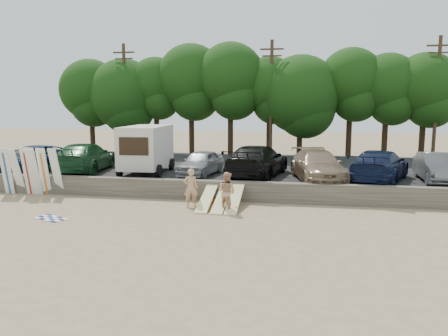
{
  "coord_description": "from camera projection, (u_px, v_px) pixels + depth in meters",
  "views": [
    {
      "loc": [
        4.44,
        -18.34,
        4.84
      ],
      "look_at": [
        0.61,
        3.0,
        1.66
      ],
      "focal_mm": 35.0,
      "sensor_mm": 36.0,
      "label": 1
    }
  ],
  "objects": [
    {
      "name": "car_4",
      "position": [
        318.0,
        166.0,
        23.73
      ],
      "size": [
        3.35,
        5.99,
        1.64
      ],
      "primitive_type": "imported",
      "rotation": [
        0.0,
        0.0,
        0.2
      ],
      "color": "#93785D",
      "rests_on": "parking_lot"
    },
    {
      "name": "surfboard_upright_2",
      "position": [
        28.0,
        171.0,
        23.36
      ],
      "size": [
        0.51,
        0.54,
        2.57
      ],
      "primitive_type": "cube",
      "rotation": [
        0.18,
        0.0,
        -0.02
      ],
      "color": "white",
      "rests_on": "ground"
    },
    {
      "name": "utility_poles",
      "position": [
        271.0,
        96.0,
        33.78
      ],
      "size": [
        25.8,
        0.26,
        9.0
      ],
      "color": "#473321",
      "rests_on": "parking_lot"
    },
    {
      "name": "seawall",
      "position": [
        212.0,
        190.0,
        22.18
      ],
      "size": [
        44.0,
        0.5,
        1.0
      ],
      "primitive_type": "cube",
      "color": "#6B6356",
      "rests_on": "ground"
    },
    {
      "name": "surfboard_upright_4",
      "position": [
        44.0,
        172.0,
        23.22
      ],
      "size": [
        0.54,
        0.64,
        2.55
      ],
      "primitive_type": "cube",
      "rotation": [
        0.21,
        0.0,
        0.06
      ],
      "color": "white",
      "rests_on": "ground"
    },
    {
      "name": "box_trailer",
      "position": [
        146.0,
        147.0,
        26.25
      ],
      "size": [
        2.72,
        4.58,
        2.84
      ],
      "rotation": [
        0.0,
        0.0,
        0.04
      ],
      "color": "beige",
      "rests_on": "parking_lot"
    },
    {
      "name": "surfboard_upright_1",
      "position": [
        17.0,
        171.0,
        23.47
      ],
      "size": [
        0.57,
        0.87,
        2.5
      ],
      "primitive_type": "cube",
      "rotation": [
        0.3,
        0.0,
        -0.08
      ],
      "color": "white",
      "rests_on": "ground"
    },
    {
      "name": "surfboard_upright_5",
      "position": [
        56.0,
        172.0,
        23.15
      ],
      "size": [
        0.59,
        0.72,
        2.55
      ],
      "primitive_type": "cube",
      "rotation": [
        0.23,
        0.0,
        -0.16
      ],
      "color": "white",
      "rests_on": "ground"
    },
    {
      "name": "car_1",
      "position": [
        85.0,
        157.0,
        26.91
      ],
      "size": [
        3.31,
        6.39,
        1.77
      ],
      "primitive_type": "imported",
      "rotation": [
        0.0,
        0.0,
        3.28
      ],
      "color": "#163E1F",
      "rests_on": "parking_lot"
    },
    {
      "name": "car_5",
      "position": [
        379.0,
        166.0,
        23.57
      ],
      "size": [
        4.26,
        6.32,
        1.7
      ],
      "primitive_type": "imported",
      "rotation": [
        0.0,
        0.0,
        2.79
      ],
      "color": "#0E1633",
      "rests_on": "parking_lot"
    },
    {
      "name": "treeline",
      "position": [
        240.0,
        87.0,
        35.53
      ],
      "size": [
        32.53,
        6.42,
        9.12
      ],
      "color": "#382616",
      "rests_on": "parking_lot"
    },
    {
      "name": "beachgoer_b",
      "position": [
        227.0,
        192.0,
        19.7
      ],
      "size": [
        1.11,
        1.02,
        1.83
      ],
      "primitive_type": "imported",
      "rotation": [
        0.0,
        0.0,
        2.67
      ],
      "color": "tan",
      "rests_on": "ground"
    },
    {
      "name": "beachgoer_a",
      "position": [
        191.0,
        188.0,
        20.6
      ],
      "size": [
        0.78,
        0.65,
        1.85
      ],
      "primitive_type": "imported",
      "rotation": [
        0.0,
        0.0,
        3.49
      ],
      "color": "tan",
      "rests_on": "ground"
    },
    {
      "name": "car_3",
      "position": [
        257.0,
        161.0,
        25.14
      ],
      "size": [
        3.58,
        6.57,
        1.81
      ],
      "primitive_type": "imported",
      "rotation": [
        0.0,
        0.0,
        2.97
      ],
      "color": "black",
      "rests_on": "parking_lot"
    },
    {
      "name": "beach_towel",
      "position": [
        51.0,
        218.0,
        18.65
      ],
      "size": [
        1.99,
        1.99,
        0.0
      ],
      "primitive_type": "plane",
      "rotation": [
        0.0,
        0.0,
        -0.43
      ],
      "color": "white",
      "rests_on": "ground"
    },
    {
      "name": "ground",
      "position": [
        198.0,
        214.0,
        19.33
      ],
      "size": [
        120.0,
        120.0,
        0.0
      ],
      "primitive_type": "plane",
      "color": "tan",
      "rests_on": "ground"
    },
    {
      "name": "surfboard_low_1",
      "position": [
        222.0,
        199.0,
        20.53
      ],
      "size": [
        0.56,
        2.91,
        0.86
      ],
      "primitive_type": "cube",
      "rotation": [
        0.27,
        0.0,
        0.0
      ],
      "color": "#F2E998",
      "rests_on": "ground"
    },
    {
      "name": "surfboard_low_2",
      "position": [
        235.0,
        198.0,
        20.39
      ],
      "size": [
        0.56,
        2.89,
        0.94
      ],
      "primitive_type": "cube",
      "rotation": [
        0.3,
        0.0,
        0.0
      ],
      "color": "#F2E998",
      "rests_on": "ground"
    },
    {
      "name": "parking_lot",
      "position": [
        235.0,
        171.0,
        29.51
      ],
      "size": [
        44.0,
        14.5,
        0.7
      ],
      "primitive_type": "cube",
      "color": "#282828",
      "rests_on": "ground"
    },
    {
      "name": "cooler",
      "position": [
        210.0,
        199.0,
        21.63
      ],
      "size": [
        0.39,
        0.31,
        0.32
      ],
      "primitive_type": "cube",
      "rotation": [
        0.0,
        0.0,
        0.03
      ],
      "color": "green",
      "rests_on": "ground"
    },
    {
      "name": "surfboard_low_0",
      "position": [
        207.0,
        197.0,
        20.71
      ],
      "size": [
        0.56,
        2.9,
        0.89
      ],
      "primitive_type": "cube",
      "rotation": [
        0.28,
        0.0,
        0.0
      ],
      "color": "#F2E998",
      "rests_on": "ground"
    },
    {
      "name": "surfboard_upright_3",
      "position": [
        34.0,
        172.0,
        23.11
      ],
      "size": [
        0.59,
        0.86,
        2.51
      ],
      "primitive_type": "cube",
      "rotation": [
        0.29,
        0.0,
        0.11
      ],
      "color": "white",
      "rests_on": "ground"
    },
    {
      "name": "gear_bag",
      "position": [
        211.0,
        201.0,
        21.48
      ],
      "size": [
        0.37,
        0.35,
        0.22
      ],
      "primitive_type": "cube",
      "rotation": [
        0.0,
        0.0,
        -0.39
      ],
      "color": "#D95419",
      "rests_on": "ground"
    },
    {
      "name": "car_6",
      "position": [
        437.0,
        168.0,
        23.36
      ],
      "size": [
        1.82,
        4.75,
        1.54
      ],
      "primitive_type": "imported",
      "rotation": [
        0.0,
        0.0,
        -0.04
      ],
      "color": "#4F5154",
      "rests_on": "parking_lot"
    },
    {
      "name": "car_2",
      "position": [
        201.0,
        163.0,
        25.66
      ],
      "size": [
        2.37,
        4.48,
        1.45
      ],
      "primitive_type": "imported",
      "rotation": [
        0.0,
        0.0,
        -0.16
      ],
      "color": "#A2A2A7",
      "rests_on": "parking_lot"
    },
    {
      "name": "car_0",
      "position": [
        33.0,
        159.0,
        27.12
      ],
      "size": [
        3.94,
        6.14,
        1.58
      ],
      "primitive_type": "imported",
      "rotation": [
        0.0,
        0.0,
        -0.25
      ],
      "color": "#15274B",
      "rests_on": "parking_lot"
    },
    {
      "name": "surfboard_upright_0",
      "position": [
        6.0,
        171.0,
        23.4
      ],
      "size": [
        0.57,
        0.66,
        2.56
      ],
      "primitive_type": "cube",
      "rotation": [
        0.21,
        0.0,
        0.13
      ],
      "color": "white",
      "rests_on": "ground"
    }
  ]
}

